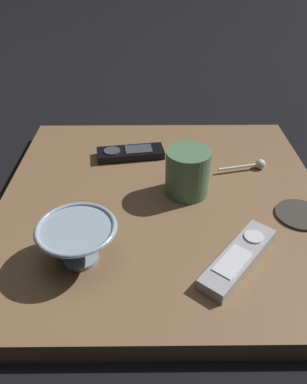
# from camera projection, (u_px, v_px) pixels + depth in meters

# --- Properties ---
(ground_plane) EXTENTS (6.00, 6.00, 0.00)m
(ground_plane) POSITION_uv_depth(u_px,v_px,m) (163.00, 212.00, 0.79)
(ground_plane) COLOR black
(table) EXTENTS (0.66, 0.67, 0.04)m
(table) POSITION_uv_depth(u_px,v_px,m) (163.00, 204.00, 0.77)
(table) COLOR brown
(table) RESTS_ON ground
(cereal_bowl) EXTENTS (0.13, 0.13, 0.07)m
(cereal_bowl) POSITION_uv_depth(u_px,v_px,m) (78.00, 241.00, 0.60)
(cereal_bowl) COLOR #8C9EAD
(cereal_bowl) RESTS_ON table
(coffee_mug) EXTENTS (0.09, 0.09, 0.10)m
(coffee_mug) POSITION_uv_depth(u_px,v_px,m) (188.00, 172.00, 0.75)
(coffee_mug) COLOR #4C724C
(coffee_mug) RESTS_ON table
(teaspoon) EXTENTS (0.11, 0.04, 0.02)m
(teaspoon) POSITION_uv_depth(u_px,v_px,m) (255.00, 165.00, 0.84)
(teaspoon) COLOR silver
(teaspoon) RESTS_ON table
(tv_remote_near) EXTENTS (0.15, 0.17, 0.02)m
(tv_remote_near) POSITION_uv_depth(u_px,v_px,m) (239.00, 258.00, 0.61)
(tv_remote_near) COLOR #9E9EA3
(tv_remote_near) RESTS_ON table
(tv_remote_far) EXTENTS (0.17, 0.08, 0.02)m
(tv_remote_far) POSITION_uv_depth(u_px,v_px,m) (130.00, 153.00, 0.89)
(tv_remote_far) COLOR black
(tv_remote_far) RESTS_ON table
(drink_coaster) EXTENTS (0.09, 0.09, 0.01)m
(drink_coaster) POSITION_uv_depth(u_px,v_px,m) (300.00, 215.00, 0.71)
(drink_coaster) COLOR #332D28
(drink_coaster) RESTS_ON table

